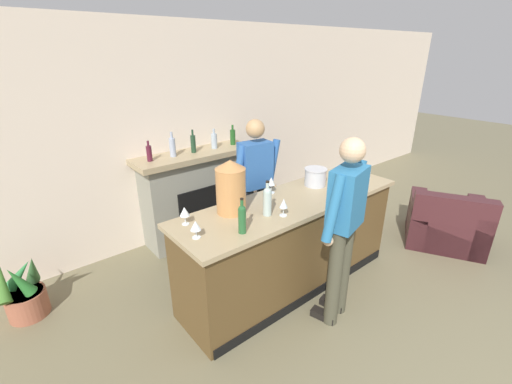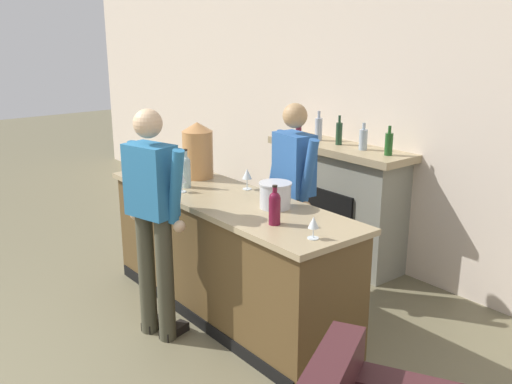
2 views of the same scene
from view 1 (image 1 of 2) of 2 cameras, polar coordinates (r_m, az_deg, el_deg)
The scene contains 17 objects.
wall_back_panel at distance 4.75m, azimuth -9.13°, elevation 9.85°, with size 12.00×0.07×2.75m.
bar_counter at distance 3.68m, azimuth 5.82°, elevation -8.45°, with size 2.55×0.75×1.01m.
fireplace_stone at distance 4.64m, azimuth -9.75°, elevation -0.41°, with size 1.58×0.52×1.50m.
armchair_black at distance 5.17m, azimuth 29.09°, elevation -4.81°, with size 1.18×1.21×0.78m.
potted_plant_corner at distance 4.07m, azimuth -34.24°, elevation -13.74°, with size 0.41×0.40×0.67m.
person_customer at distance 3.09m, azimuth 14.39°, elevation -5.56°, with size 0.64×0.37×1.77m.
person_bartender at distance 3.98m, azimuth -0.08°, elevation 1.14°, with size 0.66×0.33×1.71m.
copper_dispenser at distance 3.09m, azimuth -4.23°, elevation 0.92°, with size 0.28×0.31×0.50m.
ice_bucket_steel at distance 3.82m, azimuth 9.87°, elevation 2.50°, with size 0.25×0.25×0.19m.
wine_bottle_merlot_tall at distance 2.77m, azimuth -2.33°, elevation -4.31°, with size 0.07×0.07×0.31m.
wine_bottle_burgundy_dark at distance 3.88m, azimuth 15.42°, elevation 2.80°, with size 0.08×0.08×0.28m.
wine_bottle_cabernet_heavy at distance 3.06m, azimuth 1.90°, elevation -1.35°, with size 0.08×0.08×0.33m.
wine_glass_front_left at distance 4.18m, azimuth 18.17°, elevation 3.54°, with size 0.08×0.08×0.15m.
wine_glass_front_right at distance 2.97m, azimuth -11.82°, elevation -3.28°, with size 0.09×0.09×0.16m.
wine_glass_back_row at distance 3.55m, azimuth 2.55°, elevation 1.70°, with size 0.08×0.08×0.18m.
wine_glass_mid_counter at distance 3.07m, azimuth 4.62°, elevation -2.00°, with size 0.07×0.07×0.17m.
wine_glass_by_dispenser at distance 2.75m, azimuth -10.05°, elevation -5.60°, with size 0.09×0.09×0.15m.
Camera 1 is at (-2.33, -0.21, 2.40)m, focal length 24.00 mm.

